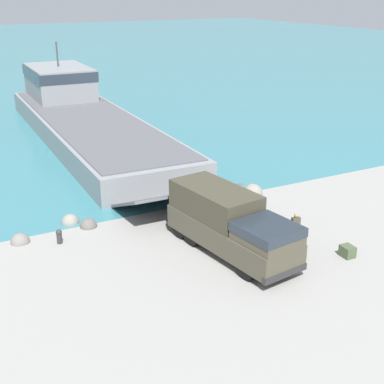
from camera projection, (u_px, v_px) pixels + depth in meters
name	position (u px, v px, depth m)	size (l,w,h in m)	color
ground_plane	(221.00, 238.00, 28.41)	(240.00, 240.00, 0.00)	gray
landing_craft	(81.00, 113.00, 48.44)	(8.70, 35.52, 7.41)	gray
military_truck	(230.00, 223.00, 26.29)	(3.54, 8.02, 3.07)	#4C4738
soldier_on_ramp	(295.00, 227.00, 27.31)	(0.46, 0.28, 1.74)	#4C4738
moored_boat_a	(70.00, 85.00, 68.30)	(5.82, 4.33, 2.17)	navy
mooring_bollard	(59.00, 236.00, 27.63)	(0.32, 0.32, 0.78)	#333338
cargo_crate	(347.00, 251.00, 26.31)	(0.57, 0.69, 0.57)	#475638
shoreline_rock_a	(20.00, 242.00, 27.87)	(1.01, 1.01, 1.01)	gray
shoreline_rock_b	(89.00, 227.00, 29.70)	(0.96, 0.96, 0.96)	#66605B
shoreline_rock_c	(253.00, 194.00, 34.42)	(1.31, 1.31, 1.31)	gray
shoreline_rock_d	(70.00, 223.00, 30.18)	(1.02, 1.02, 1.02)	gray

